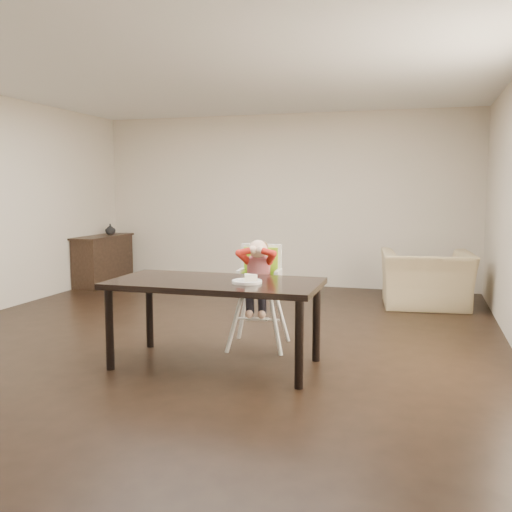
% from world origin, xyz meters
% --- Properties ---
extents(ground, '(7.00, 7.00, 0.00)m').
position_xyz_m(ground, '(0.00, 0.00, 0.00)').
color(ground, black).
rests_on(ground, ground).
extents(room_walls, '(6.02, 7.02, 2.71)m').
position_xyz_m(room_walls, '(0.00, 0.00, 1.86)').
color(room_walls, beige).
rests_on(room_walls, ground).
extents(dining_table, '(1.80, 0.90, 0.75)m').
position_xyz_m(dining_table, '(0.43, -0.78, 0.67)').
color(dining_table, black).
rests_on(dining_table, ground).
extents(high_chair, '(0.48, 0.48, 1.05)m').
position_xyz_m(high_chair, '(0.63, -0.09, 0.74)').
color(high_chair, white).
rests_on(high_chair, ground).
extents(plate, '(0.33, 0.33, 0.07)m').
position_xyz_m(plate, '(0.74, -0.83, 0.78)').
color(plate, white).
rests_on(plate, dining_table).
extents(armchair, '(1.20, 0.85, 0.98)m').
position_xyz_m(armchair, '(2.20, 2.30, 0.49)').
color(armchair, tan).
rests_on(armchair, ground).
extents(sideboard, '(0.44, 1.26, 0.79)m').
position_xyz_m(sideboard, '(-2.78, 2.70, 0.40)').
color(sideboard, black).
rests_on(sideboard, ground).
extents(vase, '(0.22, 0.23, 0.17)m').
position_xyz_m(vase, '(-2.78, 2.94, 0.87)').
color(vase, '#99999E').
rests_on(vase, sideboard).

